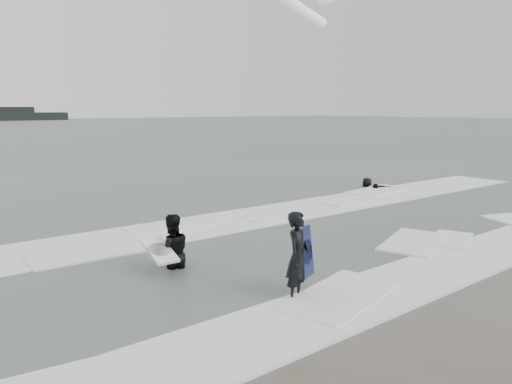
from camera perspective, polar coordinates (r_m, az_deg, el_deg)
ground at (r=11.55m, az=15.64°, el=-8.67°), size 320.00×320.00×0.00m
surfer_centre at (r=9.61m, az=4.76°, el=-12.11°), size 0.74×0.64×1.70m
surfer_wading at (r=11.41m, az=-9.55°, el=-8.67°), size 1.02×0.88×1.80m
surfer_right_near at (r=22.16m, az=13.50°, el=0.11°), size 0.94×0.65×1.47m
surfer_right_far at (r=22.94m, az=12.57°, el=0.46°), size 0.89×0.94×1.61m
surf_foam at (r=13.94m, az=3.30°, el=-5.00°), size 30.03×9.06×0.09m
bodyboards at (r=14.17m, az=5.93°, el=-2.89°), size 13.70×7.82×1.25m
vessel_horizon at (r=156.82m, az=-25.86°, el=7.87°), size 27.88×4.98×3.78m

